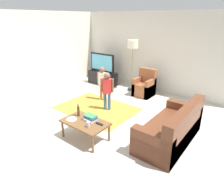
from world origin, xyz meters
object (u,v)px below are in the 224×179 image
(child_near_tv, at_px, (102,80))
(soda_can, at_px, (88,124))
(coffee_table, at_px, (85,123))
(armchair, at_px, (145,87))
(tv_stand, at_px, (103,78))
(child_center, at_px, (107,88))
(floor_lamp, at_px, (133,47))
(tv_remote, at_px, (99,124))
(book_stack, at_px, (91,118))
(plate, at_px, (72,119))
(tv, at_px, (102,63))
(bottle, at_px, (78,111))
(couch, at_px, (173,130))

(child_near_tv, bearing_deg, soda_can, -55.95)
(coffee_table, bearing_deg, armchair, 95.34)
(tv_stand, xyz_separation_m, coffee_table, (2.18, -3.11, 0.13))
(child_center, bearing_deg, floor_lamp, 101.59)
(tv_remote, bearing_deg, child_near_tv, 128.64)
(tv_stand, distance_m, book_stack, 3.74)
(child_center, bearing_deg, soda_can, -63.11)
(coffee_table, bearing_deg, book_stack, 65.54)
(plate, bearing_deg, tv_stand, 120.45)
(coffee_table, relative_size, book_stack, 3.58)
(tv_stand, height_order, child_center, child_center)
(tv_stand, xyz_separation_m, child_near_tv, (1.04, -1.23, 0.40))
(floor_lamp, relative_size, child_center, 1.62)
(child_near_tv, bearing_deg, armchair, 54.50)
(tv, height_order, child_center, tv)
(coffee_table, xyz_separation_m, bottle, (-0.30, 0.10, 0.17))
(floor_lamp, xyz_separation_m, tv_remote, (1.26, -3.16, -1.11))
(coffee_table, bearing_deg, tv_stand, 125.02)
(floor_lamp, bearing_deg, couch, -42.04)
(coffee_table, distance_m, bottle, 0.36)
(armchair, relative_size, child_center, 0.82)
(tv_stand, xyz_separation_m, soda_can, (2.40, -3.23, 0.24))
(tv, relative_size, plate, 5.00)
(book_stack, bearing_deg, coffee_table, -114.46)
(armchair, relative_size, plate, 4.09)
(coffee_table, bearing_deg, tv, 125.20)
(couch, xyz_separation_m, child_center, (-2.09, 0.38, 0.37))
(armchair, xyz_separation_m, coffee_table, (0.29, -3.07, 0.07))
(book_stack, distance_m, soda_can, 0.29)
(couch, relative_size, child_near_tv, 1.67)
(child_near_tv, xyz_separation_m, plate, (0.85, -2.00, -0.22))
(tv_remote, bearing_deg, plate, -160.40)
(armchair, distance_m, tv_remote, 3.03)
(floor_lamp, distance_m, child_near_tv, 1.66)
(tv_remote, relative_size, plate, 0.77)
(child_center, height_order, tv_remote, child_center)
(tv_stand, height_order, book_stack, book_stack)
(plate, bearing_deg, tv_remote, 20.14)
(tv, distance_m, bottle, 3.54)
(armchair, height_order, child_center, child_center)
(coffee_table, xyz_separation_m, book_stack, (0.05, 0.12, 0.11))
(child_near_tv, height_order, coffee_table, child_near_tv)
(bottle, bearing_deg, tv, 122.15)
(floor_lamp, height_order, bottle, floor_lamp)
(armchair, height_order, coffee_table, armchair)
(tv_stand, bearing_deg, tv_remote, -50.29)
(tv_stand, distance_m, tv, 0.60)
(tv, bearing_deg, tv_stand, 90.00)
(coffee_table, relative_size, soda_can, 8.33)
(child_center, bearing_deg, tv_stand, 133.73)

